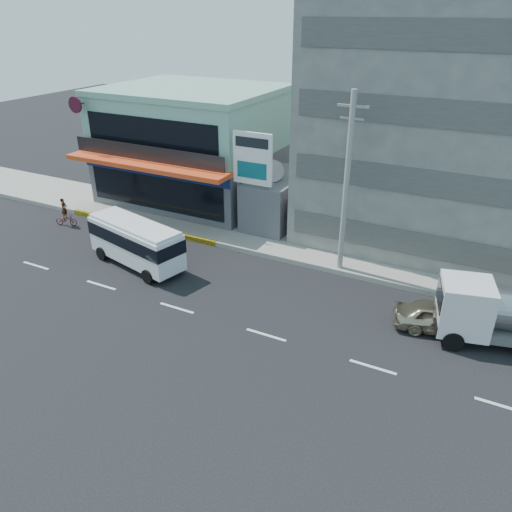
{
  "coord_description": "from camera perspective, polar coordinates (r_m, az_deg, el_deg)",
  "views": [
    {
      "loc": [
        13.24,
        -17.01,
        13.57
      ],
      "look_at": [
        2.87,
        3.11,
        2.2
      ],
      "focal_mm": 35.0,
      "sensor_mm": 36.0,
      "label": 1
    }
  ],
  "objects": [
    {
      "name": "utility_pole_near",
      "position": [
        26.82,
        10.29,
        7.94
      ],
      "size": [
        1.6,
        0.3,
        10.0
      ],
      "color": "#999993",
      "rests_on": "ground"
    },
    {
      "name": "billboard",
      "position": [
        30.83,
        -0.4,
        10.39
      ],
      "size": [
        2.6,
        0.18,
        6.9
      ],
      "color": "gray",
      "rests_on": "ground"
    },
    {
      "name": "motorcycle_rider",
      "position": [
        36.7,
        -20.93,
        4.23
      ],
      "size": [
        1.61,
        0.96,
        1.95
      ],
      "color": "#540C1B",
      "rests_on": "ground"
    },
    {
      "name": "ground",
      "position": [
        25.47,
        -9.04,
        -5.9
      ],
      "size": [
        120.0,
        120.0,
        0.0
      ],
      "primitive_type": "plane",
      "color": "black",
      "rests_on": "ground"
    },
    {
      "name": "sidewalk",
      "position": [
        30.83,
        8.99,
        0.52
      ],
      "size": [
        70.0,
        5.0,
        0.3
      ],
      "primitive_type": "cube",
      "color": "gray",
      "rests_on": "ground"
    },
    {
      "name": "shop_building",
      "position": [
        38.74,
        -7.14,
        12.16
      ],
      "size": [
        12.4,
        11.7,
        8.0
      ],
      "color": "#4D4D52",
      "rests_on": "ground"
    },
    {
      "name": "satellite_dish",
      "position": [
        32.55,
        1.88,
        8.78
      ],
      "size": [
        1.5,
        1.5,
        0.15
      ],
      "primitive_type": "cylinder",
      "color": "slate",
      "rests_on": "gap_structure"
    },
    {
      "name": "concrete_building",
      "position": [
        32.84,
        21.63,
        13.32
      ],
      "size": [
        16.0,
        12.0,
        14.0
      ],
      "primitive_type": "cube",
      "color": "gray",
      "rests_on": "ground"
    },
    {
      "name": "gap_structure",
      "position": [
        34.01,
        2.57,
        6.3
      ],
      "size": [
        3.0,
        6.0,
        3.5
      ],
      "primitive_type": "cube",
      "color": "#4D4D52",
      "rests_on": "ground"
    },
    {
      "name": "minibus",
      "position": [
        29.33,
        -13.59,
        1.77
      ],
      "size": [
        6.66,
        3.45,
        2.66
      ],
      "color": "silver",
      "rests_on": "ground"
    },
    {
      "name": "sedan",
      "position": [
        24.71,
        20.37,
        -6.56
      ],
      "size": [
        4.49,
        2.68,
        1.43
      ],
      "primitive_type": "imported",
      "rotation": [
        0.0,
        0.0,
        1.82
      ],
      "color": "#B7AA8B",
      "rests_on": "ground"
    }
  ]
}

